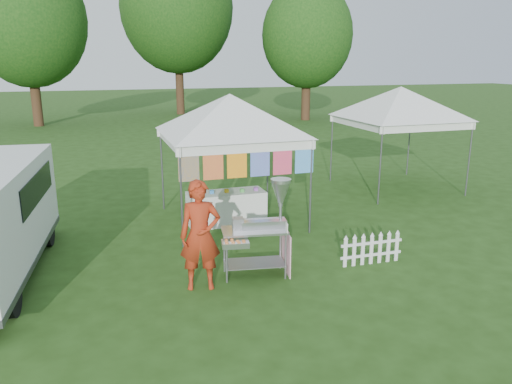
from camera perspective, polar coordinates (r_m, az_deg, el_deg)
name	(u,v)px	position (r m, az deg, el deg)	size (l,w,h in m)	color
ground	(284,278)	(8.97, 3.19, -9.82)	(120.00, 120.00, 0.00)	#234112
canopy_main	(230,94)	(11.49, -3.01, 11.09)	(4.24, 4.24, 3.45)	#59595E
canopy_right	(401,87)	(15.19, 16.25, 11.47)	(4.24, 4.24, 3.45)	#59595E
tree_left	(27,21)	(31.79, -24.67, 17.38)	(6.40, 6.40, 9.53)	#392614
tree_mid	(177,8)	(36.24, -9.04, 20.09)	(7.60, 7.60, 11.52)	#392614
tree_right	(307,36)	(32.34, 5.89, 17.37)	(5.60, 5.60, 8.42)	#392614
donut_cart	(265,220)	(8.72, 1.03, -3.25)	(1.36, 0.84, 1.75)	gray
vendor	(200,235)	(8.32, -6.39, -4.96)	(0.68, 0.45, 1.87)	#A02B13
picket_fence	(371,250)	(9.68, 13.05, -6.43)	(1.26, 0.06, 0.56)	white
display_table	(226,208)	(11.74, -3.40, -1.79)	(1.80, 0.70, 0.76)	white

